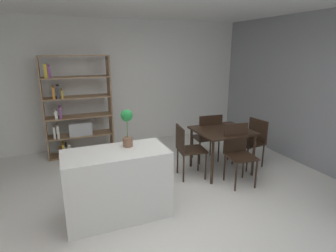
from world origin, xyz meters
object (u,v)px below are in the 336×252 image
dining_table (222,135)px  dining_chair_near (238,149)px  dining_chair_window_side (253,139)px  potted_plant_on_island (127,125)px  dining_chair_island_side (186,147)px  kitchen_island (117,184)px  dining_chair_far (208,134)px  open_bookshelf (74,113)px

dining_table → dining_chair_near: bearing=-88.6°
dining_chair_near → dining_chair_window_side: (0.67, 0.46, -0.05)m
potted_plant_on_island → dining_chair_island_side: size_ratio=0.54×
kitchen_island → dining_chair_window_side: 2.73m
dining_chair_far → kitchen_island: bearing=33.9°
dining_chair_far → dining_chair_window_side: dining_chair_far is taller
dining_chair_near → dining_chair_far: bearing=97.8°
dining_table → dining_chair_far: dining_chair_far is taller
kitchen_island → potted_plant_on_island: (0.19, 0.12, 0.73)m
dining_table → dining_chair_island_side: 0.69m
dining_chair_window_side → dining_chair_near: bearing=-63.1°
dining_chair_window_side → potted_plant_on_island: bearing=-85.3°
kitchen_island → dining_chair_window_side: kitchen_island is taller
open_bookshelf → dining_chair_near: open_bookshelf is taller
kitchen_island → dining_chair_far: (1.96, 1.10, 0.11)m
kitchen_island → dining_chair_near: bearing=5.7°
dining_chair_window_side → dining_chair_island_side: bearing=-97.8°
kitchen_island → potted_plant_on_island: 0.76m
open_bookshelf → dining_table: size_ratio=2.15×
kitchen_island → dining_table: size_ratio=1.39×
kitchen_island → dining_chair_island_side: bearing=27.0°
open_bookshelf → dining_chair_island_side: size_ratio=2.23×
kitchen_island → open_bookshelf: bearing=97.5°
dining_chair_island_side → dining_chair_window_side: 1.35m
open_bookshelf → dining_chair_far: (2.28, -1.34, -0.31)m
dining_chair_island_side → dining_chair_window_side: dining_chair_island_side is taller
dining_chair_island_side → dining_chair_near: dining_chair_near is taller
dining_chair_far → open_bookshelf: bearing=-25.7°
dining_chair_far → dining_chair_window_side: size_ratio=1.09×
potted_plant_on_island → open_bookshelf: 2.40m
open_bookshelf → dining_chair_island_side: (1.62, -1.78, -0.32)m
kitchen_island → dining_table: bearing=18.2°
dining_chair_near → dining_table: bearing=98.0°
potted_plant_on_island → dining_chair_far: 2.12m
dining_chair_near → open_bookshelf: bearing=142.3°
kitchen_island → dining_chair_island_side: size_ratio=1.44×
potted_plant_on_island → dining_chair_island_side: 1.39m
dining_chair_far → dining_chair_island_side: bearing=38.0°
dining_chair_island_side → open_bookshelf: bearing=50.5°
dining_table → dining_chair_window_side: bearing=1.1°
dining_table → dining_chair_near: 0.46m
dining_chair_island_side → dining_chair_near: 0.83m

